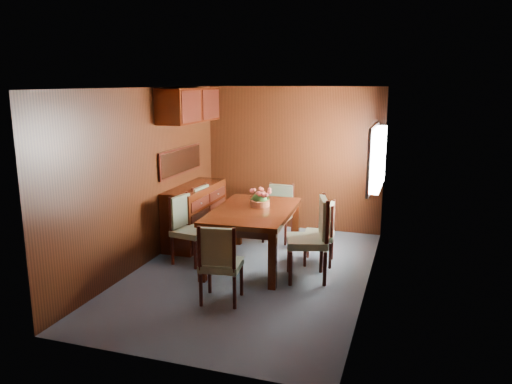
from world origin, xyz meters
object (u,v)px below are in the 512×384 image
(chair_right_near, at_px, (314,234))
(flower_centerpiece, at_px, (260,197))
(chair_left_near, at_px, (187,225))
(dining_table, at_px, (253,217))
(sideboard, at_px, (195,214))
(chair_head, at_px, (220,260))

(chair_right_near, relative_size, flower_centerpiece, 3.82)
(chair_right_near, bearing_deg, chair_left_near, 71.00)
(dining_table, bearing_deg, sideboard, 148.08)
(chair_right_near, height_order, flower_centerpiece, chair_right_near)
(dining_table, distance_m, flower_centerpiece, 0.31)
(chair_head, distance_m, flower_centerpiece, 1.56)
(chair_left_near, xyz_separation_m, chair_right_near, (1.80, -0.08, 0.07))
(chair_left_near, bearing_deg, flower_centerpiece, 121.30)
(chair_right_near, bearing_deg, sideboard, 49.38)
(dining_table, relative_size, chair_left_near, 1.80)
(chair_left_near, distance_m, chair_head, 1.46)
(dining_table, xyz_separation_m, chair_right_near, (0.89, -0.28, -0.07))
(chair_right_near, bearing_deg, dining_table, 56.29)
(chair_left_near, bearing_deg, sideboard, -153.55)
(flower_centerpiece, bearing_deg, chair_head, -89.94)
(chair_right_near, xyz_separation_m, flower_centerpiece, (-0.86, 0.47, 0.32))
(chair_right_near, distance_m, chair_head, 1.35)
(sideboard, relative_size, flower_centerpiece, 4.93)
(chair_head, bearing_deg, dining_table, 84.04)
(chair_left_near, distance_m, chair_right_near, 1.80)
(dining_table, distance_m, chair_head, 1.32)
(sideboard, distance_m, chair_right_near, 2.27)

